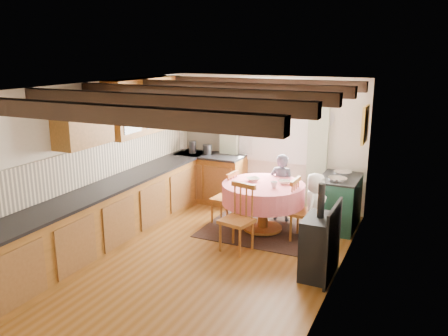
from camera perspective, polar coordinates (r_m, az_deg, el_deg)
The scene contains 40 objects.
floor at distance 6.55m, azimuth -3.00°, elevation -11.41°, with size 3.60×5.50×0.00m, color brown.
ceiling at distance 5.91m, azimuth -3.31°, elevation 10.03°, with size 3.60×5.50×0.00m, color white.
wall_back at distance 8.58m, azimuth 5.48°, elevation 3.28°, with size 3.60×0.00×2.40m, color silver.
wall_front at distance 4.05m, azimuth -21.97°, elevation -10.77°, with size 3.60×0.00×2.40m, color silver.
wall_left at distance 7.12m, azimuth -16.07°, elevation 0.45°, with size 0.00×5.50×2.40m, color silver.
wall_right at distance 5.54m, azimuth 13.58°, elevation -3.33°, with size 0.00×5.50×2.40m, color silver.
beam_a at distance 4.27m, azimuth -16.08°, elevation 6.56°, with size 3.60×0.16×0.16m, color black.
beam_b at distance 5.06m, azimuth -8.67°, elevation 8.12°, with size 3.60×0.16×0.16m, color black.
beam_c at distance 5.92m, azimuth -3.29°, elevation 9.16°, with size 3.60×0.16×0.16m, color black.
beam_d at distance 6.81m, azimuth 0.72°, elevation 9.88°, with size 3.60×0.16×0.16m, color black.
beam_e at distance 7.73m, azimuth 3.79°, elevation 10.40°, with size 3.60×0.16×0.16m, color black.
splash_left at distance 7.33m, azimuth -14.43°, elevation 0.95°, with size 0.02×4.50×0.55m, color beige.
splash_back at distance 8.93m, azimuth -0.63°, elevation 3.79°, with size 1.40×0.02×0.55m, color beige.
base_cabinet_left at distance 7.15m, azimuth -13.80°, elevation -5.71°, with size 0.60×5.30×0.88m, color #985B24.
base_cabinet_back at distance 8.88m, azimuth -1.69°, elevation -1.31°, with size 1.30×0.60×0.88m, color #985B24.
worktop_left at distance 6.99m, azimuth -13.90°, elevation -2.20°, with size 0.64×5.30×0.04m, color black.
worktop_back at distance 8.75m, azimuth -1.77°, elevation 1.56°, with size 1.30×0.64×0.04m, color black.
wall_cabinet_glass at distance 7.82m, azimuth -9.75°, elevation 7.62°, with size 0.34×1.80×0.90m, color #985B24.
wall_cabinet_solid at distance 6.65m, azimuth -17.04°, elevation 5.58°, with size 0.34×0.90×0.70m, color #985B24.
window_frame at distance 8.46m, azimuth 6.15°, elevation 5.86°, with size 1.34×0.03×1.54m, color white.
window_pane at distance 8.47m, azimuth 6.16°, elevation 5.87°, with size 1.20×0.01×1.40m, color white.
curtain_left at distance 8.78m, azimuth 0.62°, elevation 2.94°, with size 0.35×0.10×2.10m, color beige.
curtain_right at distance 8.25m, azimuth 11.47°, elevation 1.89°, with size 0.35×0.10×2.10m, color beige.
curtain_rod at distance 8.32m, azimuth 6.07°, elevation 9.87°, with size 0.03×0.03×2.00m, color black.
wall_picture at distance 7.65m, azimuth 17.06°, elevation 5.15°, with size 0.04×0.50×0.60m, color gold.
wall_plate at distance 8.19m, azimuth 12.48°, elevation 6.02°, with size 0.30×0.30×0.02m, color silver.
rug at distance 7.58m, azimuth 4.77°, elevation -7.66°, with size 1.87×1.45×0.01m, color black.
dining_table at distance 7.44m, azimuth 4.84°, elevation -4.88°, with size 1.31×1.31×0.79m, color pink, non-canonical shape.
chair_near at distance 6.67m, azimuth 1.56°, elevation -6.25°, with size 0.43×0.45×0.99m, color #975825, non-canonical shape.
chair_left at distance 7.77m, azimuth 0.02°, elevation -3.57°, with size 0.39×0.40×0.90m, color #975825, non-canonical shape.
chair_right at distance 7.13m, azimuth 9.97°, elevation -5.18°, with size 0.41×0.43×0.97m, color #975825, non-canonical shape.
aga_range at distance 7.78m, azimuth 13.96°, elevation -4.08°, with size 0.61×0.95×0.87m, color #1D4335, non-canonical shape.
cast_iron_stove at distance 6.03m, azimuth 11.72°, elevation -7.58°, with size 0.37×0.62×1.25m, color black, non-canonical shape.
child_far at distance 7.87m, azimuth 7.11°, elevation -2.40°, with size 0.43×0.28×1.17m, color #494C5F.
child_right at distance 7.17m, azimuth 11.15°, elevation -4.72°, with size 0.52×0.34×1.06m, color white.
bowl_a at distance 7.47m, azimuth 3.63°, elevation -1.40°, with size 0.20×0.20×0.05m, color silver.
bowl_b at distance 7.33m, azimuth 7.48°, elevation -1.77°, with size 0.18×0.18×0.06m, color silver.
cup at distance 7.11m, azimuth 6.20°, elevation -2.06°, with size 0.11×0.11×0.10m, color silver.
canister_tall at distance 8.85m, azimuth -3.91°, elevation 2.59°, with size 0.14×0.14×0.24m, color #262628.
canister_wide at distance 8.76m, azimuth -2.10°, elevation 2.32°, with size 0.17×0.17×0.19m, color #262628.
Camera 1 is at (2.77, -5.20, 2.86)m, focal length 37.00 mm.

